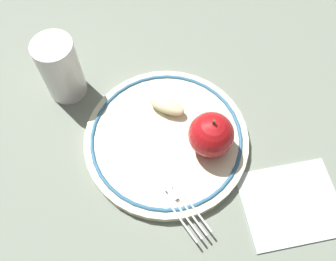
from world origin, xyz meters
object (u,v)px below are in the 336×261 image
at_px(apple_red_whole, 211,135).
at_px(fork, 163,182).
at_px(napkin_folded, 291,203).
at_px(apple_slice_front, 166,106).
at_px(drinking_glass, 61,69).
at_px(plate, 168,139).

bearing_deg(apple_red_whole, fork, 131.76).
distance_m(fork, napkin_folded, 0.18).
bearing_deg(apple_red_whole, apple_slice_front, 46.67).
xyz_separation_m(apple_red_whole, drinking_glass, (0.11, 0.23, 0.00)).
distance_m(plate, apple_red_whole, 0.07).
xyz_separation_m(fork, drinking_glass, (0.17, 0.16, 0.04)).
bearing_deg(apple_slice_front, plate, 117.82).
height_order(plate, fork, fork).
relative_size(apple_slice_front, fork, 0.37).
bearing_deg(fork, drinking_glass, -172.14).
xyz_separation_m(apple_slice_front, drinking_glass, (0.05, 0.16, 0.03)).
bearing_deg(drinking_glass, apple_red_whole, -115.39).
relative_size(fork, drinking_glass, 1.41).
bearing_deg(fork, apple_slice_front, 143.20).
bearing_deg(plate, napkin_folded, -118.35).
relative_size(apple_red_whole, napkin_folded, 0.54).
bearing_deg(apple_slice_front, fork, 112.51).
bearing_deg(plate, apple_red_whole, -101.65).
bearing_deg(apple_red_whole, plate, 78.35).
distance_m(apple_red_whole, drinking_glass, 0.25).
height_order(fork, drinking_glass, drinking_glass).
relative_size(fork, napkin_folded, 1.14).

